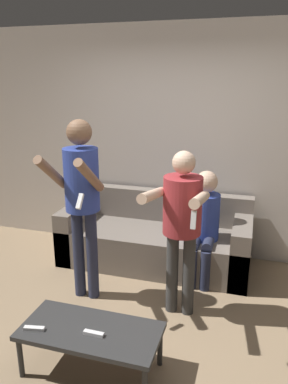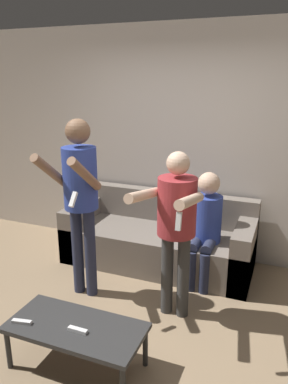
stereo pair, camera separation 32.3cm
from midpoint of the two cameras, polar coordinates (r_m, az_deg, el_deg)
name	(u,v)px [view 2 (the right image)]	position (r m, az deg, el deg)	size (l,w,h in m)	color
ground_plane	(126,339)	(3.38, 0.20, -21.53)	(14.00, 14.00, 0.00)	#937A5B
wall_back	(189,145)	(4.46, 9.00, 7.11)	(6.40, 0.06, 2.70)	beige
couch	(159,240)	(4.41, 4.36, -7.42)	(2.15, 0.84, 0.80)	slate
person_standing_left	(80,189)	(3.52, -7.17, 0.36)	(0.44, 0.62, 1.76)	#282D47
person_standing_right	(176,217)	(3.23, 7.75, -3.90)	(0.46, 0.78, 1.53)	#383838
person_seated	(206,223)	(3.98, 11.70, -4.65)	(0.31, 0.53, 1.18)	#282D47
coffee_table	(76,330)	(2.95, -7.07, -20.20)	(1.02, 0.48, 0.36)	#2D2D2D
remote_near	(22,322)	(3.02, -15.09, -18.63)	(0.15, 0.07, 0.02)	white
remote_far	(78,330)	(2.87, -6.71, -20.24)	(0.15, 0.04, 0.02)	white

